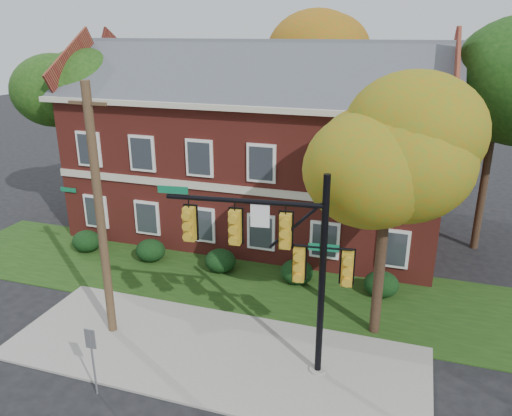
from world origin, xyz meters
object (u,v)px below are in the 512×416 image
(apartment_building, at_px, (257,138))
(tree_far_rear, at_px, (317,53))
(tree_left_rear, at_px, (77,100))
(utility_pole, at_px, (100,215))
(hedge_right, at_px, (297,272))
(tree_right_rear, at_px, (509,80))
(traffic_signal, at_px, (283,253))
(tree_near_right, at_px, (398,151))
(sign_post, at_px, (92,351))
(hedge_far_right, at_px, (381,284))
(hedge_left, at_px, (151,250))
(hedge_center, at_px, (220,261))
(hedge_far_left, at_px, (87,241))

(apartment_building, height_order, tree_far_rear, tree_far_rear)
(tree_left_rear, height_order, utility_pole, tree_left_rear)
(tree_far_rear, bearing_deg, hedge_right, -80.64)
(tree_right_rear, relative_size, traffic_signal, 1.63)
(tree_near_right, xyz_separation_m, sign_post, (-7.73, -5.73, -5.15))
(apartment_building, bearing_deg, sign_post, -92.12)
(hedge_far_right, height_order, tree_right_rear, tree_right_rear)
(tree_right_rear, xyz_separation_m, utility_pole, (-13.23, -11.70, -3.66))
(hedge_right, distance_m, tree_right_rear, 12.50)
(tree_far_rear, bearing_deg, hedge_left, -110.29)
(hedge_center, height_order, tree_far_rear, tree_far_rear)
(sign_post, bearing_deg, traffic_signal, 27.82)
(tree_near_right, xyz_separation_m, traffic_signal, (-2.85, -2.88, -2.62))
(apartment_building, bearing_deg, tree_near_right, -48.23)
(hedge_left, xyz_separation_m, utility_pole, (1.59, -5.59, 3.93))
(hedge_center, bearing_deg, tree_right_rear, 28.37)
(hedge_far_left, xyz_separation_m, hedge_right, (10.50, 0.00, 0.00))
(hedge_far_right, bearing_deg, tree_far_rear, 113.37)
(hedge_right, bearing_deg, sign_post, -115.09)
(apartment_building, xyz_separation_m, tree_near_right, (7.22, -8.09, 1.68))
(hedge_far_left, bearing_deg, tree_right_rear, 18.45)
(apartment_building, xyz_separation_m, tree_right_rear, (11.31, 0.86, 3.13))
(apartment_building, distance_m, tree_left_rear, 9.94)
(hedge_left, xyz_separation_m, sign_post, (2.99, -8.56, 0.99))
(hedge_center, bearing_deg, tree_left_rear, 156.96)
(apartment_building, distance_m, utility_pole, 11.02)
(traffic_signal, bearing_deg, tree_right_rear, 52.71)
(tree_near_right, bearing_deg, hedge_center, 158.58)
(hedge_right, bearing_deg, tree_far_rear, 99.36)
(hedge_far_right, xyz_separation_m, tree_far_rear, (-5.66, 13.09, 8.32))
(hedge_far_left, height_order, hedge_left, same)
(tree_right_rear, bearing_deg, sign_post, -128.86)
(tree_right_rear, bearing_deg, hedge_far_left, -161.55)
(tree_left_rear, bearing_deg, traffic_signal, -34.95)
(tree_near_right, xyz_separation_m, utility_pole, (-9.14, -2.76, -2.21))
(tree_far_rear, distance_m, sign_post, 22.94)
(hedge_right, distance_m, utility_pole, 8.72)
(tree_left_rear, bearing_deg, tree_near_right, -22.36)
(hedge_far_left, relative_size, tree_left_rear, 0.16)
(hedge_center, bearing_deg, sign_post, -93.41)
(hedge_far_left, distance_m, tree_right_rear, 20.75)
(apartment_building, height_order, hedge_far_right, apartment_building)
(traffic_signal, bearing_deg, sign_post, -156.62)
(traffic_signal, bearing_deg, apartment_building, 104.85)
(hedge_left, relative_size, hedge_far_right, 1.00)
(apartment_building, relative_size, tree_far_rear, 1.63)
(hedge_far_right, bearing_deg, hedge_right, 180.00)
(hedge_far_left, distance_m, hedge_left, 3.50)
(hedge_left, xyz_separation_m, tree_right_rear, (14.81, 6.11, 7.60))
(hedge_far_left, bearing_deg, traffic_signal, -26.70)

